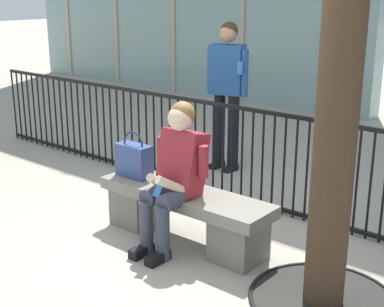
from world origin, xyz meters
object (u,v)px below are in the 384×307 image
Objects in this scene: handbag_on_bench at (134,160)px; bystander_at_railing at (227,85)px; seated_person_with_phone at (175,172)px; stone_bench at (184,210)px.

bystander_at_railing is (-0.30, 1.81, 0.40)m from handbag_on_bench.
seated_person_with_phone is 0.60m from handbag_on_bench.
handbag_on_bench is at bearing -80.53° from bystander_at_railing.
stone_bench is at bearing -63.87° from bystander_at_railing.
handbag_on_bench is 0.24× the size of bystander_at_railing.
stone_bench is 0.40m from seated_person_with_phone.
seated_person_with_phone is at bearing -85.55° from stone_bench.
bystander_at_railing is (-0.89, 1.93, 0.35)m from seated_person_with_phone.
handbag_on_bench reaches higher than stone_bench.
handbag_on_bench is 1.87m from bystander_at_railing.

